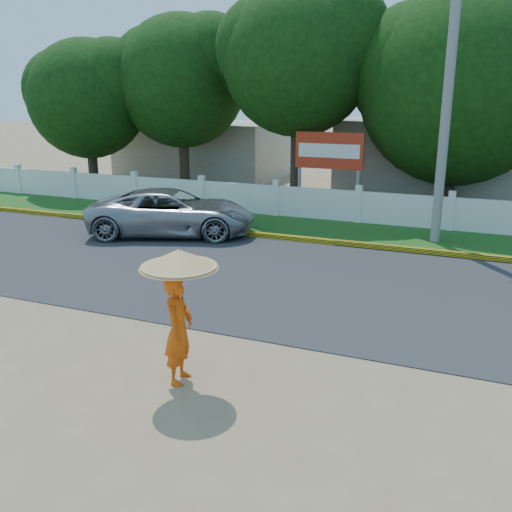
{
  "coord_description": "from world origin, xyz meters",
  "views": [
    {
      "loc": [
        4.04,
        -7.83,
        4.41
      ],
      "look_at": [
        0.0,
        2.0,
        1.3
      ],
      "focal_mm": 40.0,
      "sensor_mm": 36.0,
      "label": 1
    }
  ],
  "objects_px": {
    "utility_pole": "(447,104)",
    "billboard": "(329,155)",
    "vehicle": "(172,212)",
    "monk_with_parasol": "(179,297)"
  },
  "relations": [
    {
      "from": "monk_with_parasol",
      "to": "billboard",
      "type": "bearing_deg",
      "value": 95.61
    },
    {
      "from": "vehicle",
      "to": "monk_with_parasol",
      "type": "xyz_separation_m",
      "value": [
        4.95,
        -8.17,
        0.69
      ]
    },
    {
      "from": "utility_pole",
      "to": "billboard",
      "type": "distance_m",
      "value": 5.31
    },
    {
      "from": "utility_pole",
      "to": "vehicle",
      "type": "relative_size",
      "value": 1.56
    },
    {
      "from": "utility_pole",
      "to": "billboard",
      "type": "height_order",
      "value": "utility_pole"
    },
    {
      "from": "vehicle",
      "to": "billboard",
      "type": "relative_size",
      "value": 1.75
    },
    {
      "from": "utility_pole",
      "to": "monk_with_parasol",
      "type": "xyz_separation_m",
      "value": [
        -2.82,
        -10.32,
        -2.63
      ]
    },
    {
      "from": "vehicle",
      "to": "monk_with_parasol",
      "type": "height_order",
      "value": "monk_with_parasol"
    },
    {
      "from": "vehicle",
      "to": "billboard",
      "type": "height_order",
      "value": "billboard"
    },
    {
      "from": "vehicle",
      "to": "monk_with_parasol",
      "type": "relative_size",
      "value": 2.39
    }
  ]
}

